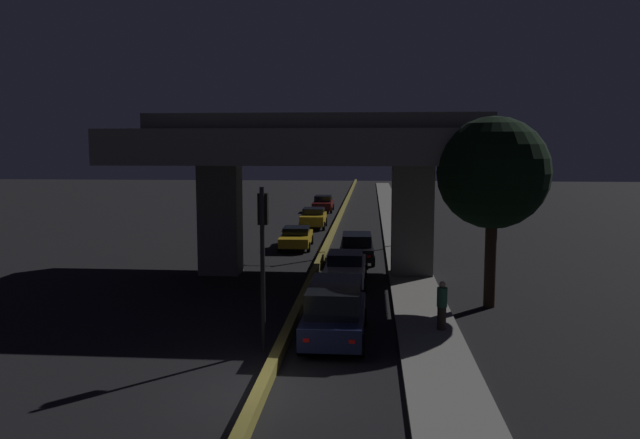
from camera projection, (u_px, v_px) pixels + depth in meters
name	position (u px, v px, depth m)	size (l,w,h in m)	color
ground_plane	(263.00, 394.00, 15.72)	(200.00, 200.00, 0.00)	black
median_divider	(337.00, 222.00, 50.34)	(0.30, 126.00, 0.37)	olive
sidewalk_right	(399.00, 236.00, 43.05)	(2.10, 126.00, 0.14)	gray
elevated_overpass	(315.00, 154.00, 29.74)	(16.91, 11.67, 7.83)	slate
traffic_light_left_of_median	(263.00, 240.00, 18.75)	(0.30, 0.49, 5.03)	black
street_lamp	(394.00, 176.00, 38.41)	(2.37, 0.32, 7.35)	#2D2D30
car_dark_blue_lead	(335.00, 310.00, 20.13)	(2.07, 4.83, 1.82)	#141938
car_white_second	(345.00, 268.00, 28.14)	(1.92, 4.74, 1.51)	silver
car_black_third	(357.00, 247.00, 33.77)	(1.98, 3.98, 1.54)	black
car_taxi_yellow_lead_oncoming	(296.00, 237.00, 38.50)	(2.05, 4.68, 1.29)	gold
car_taxi_yellow_second_oncoming	(314.00, 218.00, 47.87)	(1.98, 4.16, 1.53)	gold
car_dark_red_third_oncoming	(323.00, 203.00, 60.05)	(1.96, 4.70, 1.54)	#591414
motorcycle_black_filtering_near	(313.00, 322.00, 20.19)	(0.33, 1.78, 1.33)	black
pedestrian_on_sidewalk	(442.00, 305.00, 20.77)	(0.35, 0.35, 1.64)	#2D261E
roadside_tree_kerbside_near	(493.00, 173.00, 23.73)	(4.29, 4.29, 7.38)	#2D2116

